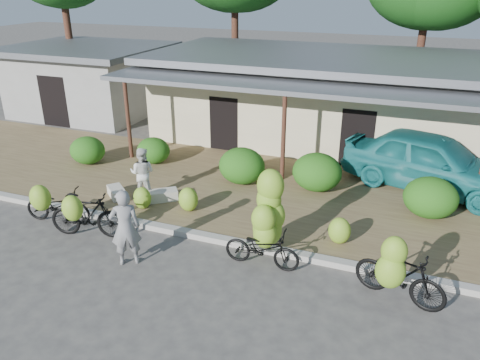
# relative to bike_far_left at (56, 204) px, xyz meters

# --- Properties ---
(ground) EXTENTS (100.00, 100.00, 0.00)m
(ground) POSITION_rel_bike_far_left_xyz_m (4.83, -1.37, -0.55)
(ground) COLOR #464341
(ground) RESTS_ON ground
(sidewalk) EXTENTS (60.00, 6.00, 0.12)m
(sidewalk) POSITION_rel_bike_far_left_xyz_m (4.83, 3.63, -0.49)
(sidewalk) COLOR olive
(sidewalk) RESTS_ON ground
(curb) EXTENTS (60.00, 0.25, 0.15)m
(curb) POSITION_rel_bike_far_left_xyz_m (4.83, 0.63, -0.48)
(curb) COLOR #A8A399
(curb) RESTS_ON ground
(shop_main) EXTENTS (13.00, 8.50, 3.35)m
(shop_main) POSITION_rel_bike_far_left_xyz_m (4.83, 9.56, 1.17)
(shop_main) COLOR beige
(shop_main) RESTS_ON ground
(shop_grey) EXTENTS (7.00, 6.00, 3.15)m
(shop_grey) POSITION_rel_bike_far_left_xyz_m (-6.17, 9.62, 1.07)
(shop_grey) COLOR #9B9A96
(shop_grey) RESTS_ON ground
(hedge_0) EXTENTS (1.22, 1.09, 0.95)m
(hedge_0) POSITION_rel_bike_far_left_xyz_m (-1.81, 3.67, 0.04)
(hedge_0) COLOR #1B4E12
(hedge_0) RESTS_ON sidewalk
(hedge_1) EXTENTS (1.15, 1.04, 0.90)m
(hedge_1) POSITION_rel_bike_far_left_xyz_m (0.28, 4.53, 0.02)
(hedge_1) COLOR #1B4E12
(hedge_1) RESTS_ON sidewalk
(hedge_2) EXTENTS (1.45, 1.30, 1.13)m
(hedge_2) POSITION_rel_bike_far_left_xyz_m (3.73, 4.01, 0.13)
(hedge_2) COLOR #1B4E12
(hedge_2) RESTS_ON sidewalk
(hedge_3) EXTENTS (1.48, 1.33, 1.15)m
(hedge_3) POSITION_rel_bike_far_left_xyz_m (6.03, 4.31, 0.15)
(hedge_3) COLOR #1B4E12
(hedge_3) RESTS_ON sidewalk
(hedge_4) EXTENTS (1.42, 1.27, 1.10)m
(hedge_4) POSITION_rel_bike_far_left_xyz_m (9.22, 3.71, 0.12)
(hedge_4) COLOR #1B4E12
(hedge_4) RESTS_ON sidewalk
(bike_far_left) EXTENTS (1.91, 1.34, 1.35)m
(bike_far_left) POSITION_rel_bike_far_left_xyz_m (0.00, 0.00, 0.00)
(bike_far_left) COLOR black
(bike_far_left) RESTS_ON ground
(bike_left) EXTENTS (2.03, 1.34, 1.44)m
(bike_left) POSITION_rel_bike_far_left_xyz_m (1.24, -0.33, 0.09)
(bike_left) COLOR black
(bike_left) RESTS_ON ground
(bike_center) EXTENTS (1.74, 1.16, 2.16)m
(bike_center) POSITION_rel_bike_far_left_xyz_m (5.71, 0.31, 0.29)
(bike_center) COLOR black
(bike_center) RESTS_ON ground
(bike_right) EXTENTS (1.95, 1.39, 1.75)m
(bike_right) POSITION_rel_bike_far_left_xyz_m (8.65, -0.27, 0.15)
(bike_right) COLOR black
(bike_right) RESTS_ON ground
(loose_banana_a) EXTENTS (0.51, 0.43, 0.64)m
(loose_banana_a) POSITION_rel_bike_far_left_xyz_m (1.79, 1.36, -0.11)
(loose_banana_a) COLOR #95C531
(loose_banana_a) RESTS_ON sidewalk
(loose_banana_b) EXTENTS (0.55, 0.47, 0.69)m
(loose_banana_b) POSITION_rel_bike_far_left_xyz_m (3.04, 1.69, -0.09)
(loose_banana_b) COLOR #95C531
(loose_banana_b) RESTS_ON sidewalk
(loose_banana_c) EXTENTS (0.54, 0.46, 0.67)m
(loose_banana_c) POSITION_rel_bike_far_left_xyz_m (7.21, 1.45, -0.09)
(loose_banana_c) COLOR #95C531
(loose_banana_c) RESTS_ON sidewalk
(sack_near) EXTENTS (0.92, 0.83, 0.30)m
(sack_near) POSITION_rel_bike_far_left_xyz_m (2.04, 2.02, -0.28)
(sack_near) COLOR white
(sack_near) RESTS_ON sidewalk
(sack_far) EXTENTS (0.82, 0.78, 0.28)m
(sack_far) POSITION_rel_bike_far_left_xyz_m (0.67, 1.74, -0.29)
(sack_far) COLOR white
(sack_far) RESTS_ON sidewalk
(vendor) EXTENTS (0.80, 0.74, 1.84)m
(vendor) POSITION_rel_bike_far_left_xyz_m (2.83, -0.95, 0.37)
(vendor) COLOR gray
(vendor) RESTS_ON ground
(bystander) EXTENTS (0.84, 0.72, 1.52)m
(bystander) POSITION_rel_bike_far_left_xyz_m (1.43, 2.02, 0.33)
(bystander) COLOR silver
(bystander) RESTS_ON sidewalk
(teal_van) EXTENTS (5.50, 3.42, 1.75)m
(teal_van) POSITION_rel_bike_far_left_xyz_m (9.16, 5.63, 0.44)
(teal_van) COLOR #1C7A7E
(teal_van) RESTS_ON sidewalk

